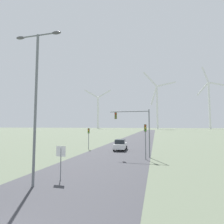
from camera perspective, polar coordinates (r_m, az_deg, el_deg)
road_surface at (r=52.96m, az=7.90°, el=-8.93°), size 10.00×240.00×0.01m
streetlamp at (r=13.73m, az=-23.53°, el=6.87°), size 3.75×0.32×10.89m
stop_sign_near at (r=14.58m, az=-16.35°, el=-13.65°), size 0.81×0.07×2.58m
traffic_light_post_near_left at (r=31.84m, az=-7.65°, el=-7.06°), size 0.28×0.34×3.69m
traffic_light_post_near_right at (r=22.24m, az=10.85°, el=-6.99°), size 0.28×0.34×4.33m
traffic_light_mast_overhead at (r=23.69m, az=7.56°, el=-3.46°), size 5.39×0.35×6.34m
car_approaching at (r=30.25m, az=2.72°, el=-10.64°), size 2.05×4.20×1.83m
wind_turbine_far_left at (r=234.13m, az=-4.63°, el=1.00°), size 33.09×16.21×53.44m
wind_turbine_left at (r=215.31m, az=14.50°, el=3.09°), size 38.52×10.49×69.22m
wind_turbine_center at (r=232.42m, az=29.16°, el=3.25°), size 33.35×5.81×73.83m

